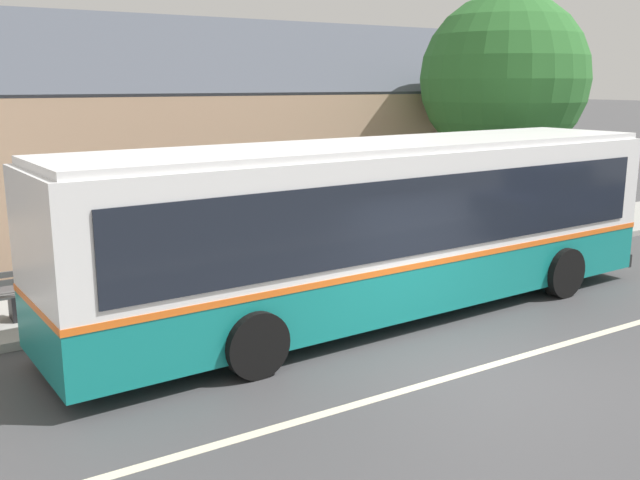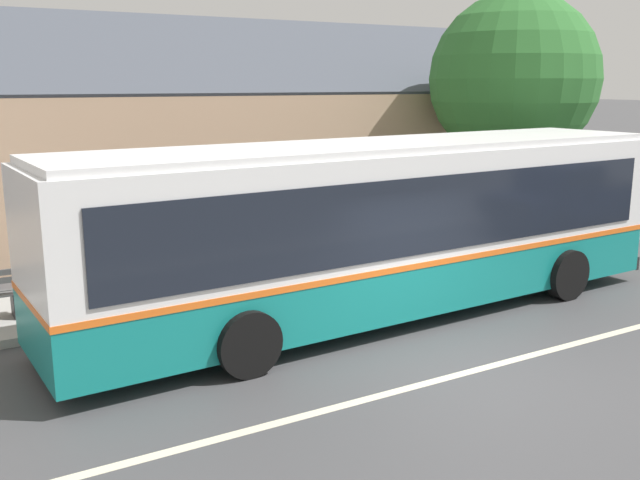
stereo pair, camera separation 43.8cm
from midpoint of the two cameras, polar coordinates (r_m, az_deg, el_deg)
name	(u,v)px [view 2 (the right image)]	position (r m, az deg, el deg)	size (l,w,h in m)	color
ground_plane	(473,371)	(11.03, 13.29, -10.17)	(300.00, 300.00, 0.00)	#424244
sidewalk_far	(285,274)	(15.62, -2.04, -2.78)	(60.00, 3.00, 0.15)	#9E9E99
lane_divider_stripe	(473,371)	(11.03, 13.29, -10.15)	(60.00, 0.16, 0.01)	beige
community_building	(176,153)	(22.46, -10.90, 6.86)	(21.59, 9.82, 7.18)	tan
transit_bus	(380,224)	(12.86, 5.77, 1.29)	(12.15, 3.08, 3.16)	#147F7A
bench_down_street	(187,265)	(14.64, -9.75, -1.96)	(1.86, 0.51, 0.94)	#4C4C4C
street_tree_primary	(514,79)	(20.38, 15.86, 12.26)	(4.56, 4.56, 6.56)	#4C3828
bus_stop_sign	(561,185)	(19.23, 19.36, 4.18)	(0.36, 0.07, 2.40)	gray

